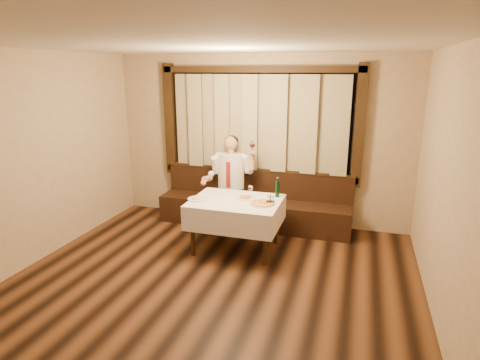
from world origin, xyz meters
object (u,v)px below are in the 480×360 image
(pizza, at_px, (262,203))
(seated_man, at_px, (230,175))
(pasta_cream, at_px, (198,197))
(cruet_caddy, at_px, (270,200))
(green_bottle, at_px, (277,189))
(dining_table, at_px, (236,207))
(pasta_red, at_px, (245,196))
(banquette, at_px, (254,207))

(pizza, distance_m, seated_man, 1.29)
(pizza, bearing_deg, pasta_cream, -176.65)
(pasta_cream, bearing_deg, seated_man, 82.93)
(pasta_cream, height_order, cruet_caddy, cruet_caddy)
(green_bottle, relative_size, cruet_caddy, 2.31)
(dining_table, distance_m, seated_man, 1.04)
(pasta_red, relative_size, cruet_caddy, 1.99)
(dining_table, relative_size, green_bottle, 4.34)
(cruet_caddy, relative_size, seated_man, 0.08)
(green_bottle, bearing_deg, banquette, 126.98)
(pasta_cream, bearing_deg, cruet_caddy, 6.99)
(banquette, bearing_deg, pizza, -69.87)
(seated_man, bearing_deg, green_bottle, -33.41)
(pasta_red, bearing_deg, dining_table, -136.51)
(green_bottle, bearing_deg, pizza, -107.76)
(banquette, relative_size, pizza, 9.55)
(dining_table, height_order, pasta_red, pasta_red)
(seated_man, bearing_deg, dining_table, -66.86)
(dining_table, height_order, cruet_caddy, cruet_caddy)
(green_bottle, bearing_deg, seated_man, 146.59)
(pasta_cream, xyz_separation_m, seated_man, (0.13, 1.06, 0.07))
(banquette, height_order, pizza, banquette)
(pasta_cream, bearing_deg, banquette, 65.34)
(dining_table, relative_size, seated_man, 0.84)
(seated_man, bearing_deg, cruet_caddy, -46.19)
(pizza, relative_size, pasta_red, 1.33)
(pasta_cream, distance_m, cruet_caddy, 1.04)
(pasta_red, distance_m, green_bottle, 0.48)
(pasta_cream, height_order, green_bottle, green_bottle)
(banquette, height_order, green_bottle, green_bottle)
(pizza, bearing_deg, seated_man, 128.48)
(cruet_caddy, bearing_deg, pasta_cream, 175.38)
(pizza, bearing_deg, pasta_red, 148.51)
(green_bottle, bearing_deg, pasta_red, -152.83)
(pizza, height_order, green_bottle, green_bottle)
(pasta_red, relative_size, seated_man, 0.17)
(dining_table, xyz_separation_m, seated_man, (-0.40, 0.93, 0.21))
(pasta_cream, distance_m, green_bottle, 1.15)
(pizza, distance_m, green_bottle, 0.43)
(pizza, height_order, pasta_red, pasta_red)
(pasta_cream, xyz_separation_m, green_bottle, (1.06, 0.45, 0.09))
(pasta_red, xyz_separation_m, seated_man, (-0.51, 0.83, 0.07))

